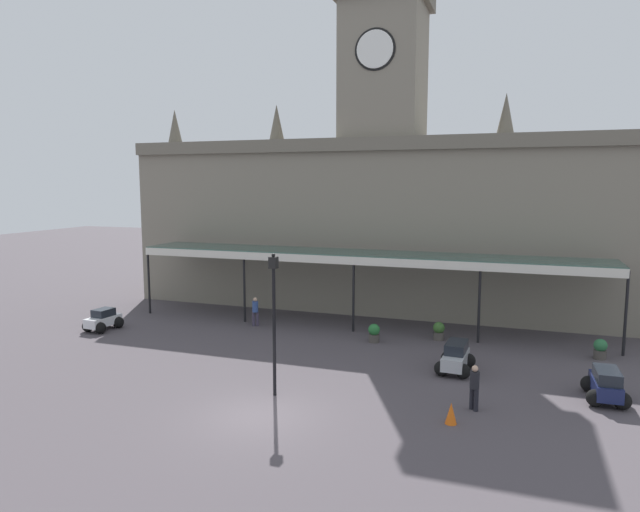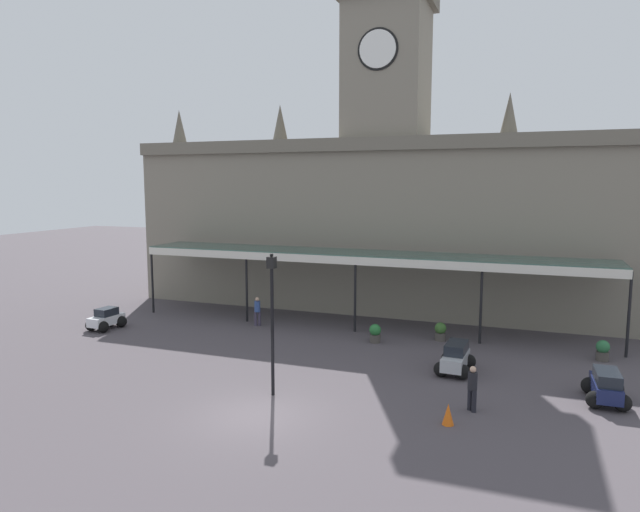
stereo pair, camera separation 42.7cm
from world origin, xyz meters
The scene contains 13 objects.
ground_plane centered at (0.00, 0.00, 0.00)m, with size 140.00×140.00×0.00m, color #4B4449.
station_building centered at (0.00, 18.76, 6.43)m, with size 33.02×6.31×20.13m.
entrance_canopy centered at (0.00, 13.38, 4.10)m, with size 26.87×3.26×4.26m.
car_navy_estate centered at (11.75, 5.62, 0.56)m, with size 1.58×2.27×1.27m.
car_white_sedan centered at (-13.31, 7.79, 0.50)m, with size 1.63×2.12×1.19m.
car_silver_estate centered at (6.06, 7.16, 0.56)m, with size 1.63×2.30×1.27m.
pedestrian_beside_cars centered at (-5.64, 11.40, 0.91)m, with size 0.36×0.34×1.67m.
pedestrian_crossing_forecourt centered at (7.14, 3.05, 0.91)m, with size 0.34×0.34×1.67m.
victorian_lamppost centered at (-0.24, 1.97, 3.40)m, with size 0.30×0.30×5.54m.
traffic_cone centered at (6.49, 1.58, 0.37)m, with size 0.40×0.40×0.74m, color orange.
planter_near_kerb centered at (12.25, 11.18, 0.49)m, with size 0.60×0.60×0.96m.
planter_by_canopy centered at (4.71, 11.94, 0.49)m, with size 0.60×0.60×0.96m.
planter_forecourt_centre centered at (1.60, 10.42, 0.49)m, with size 0.60×0.60×0.96m.
Camera 1 is at (8.35, -17.17, 8.14)m, focal length 31.58 mm.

